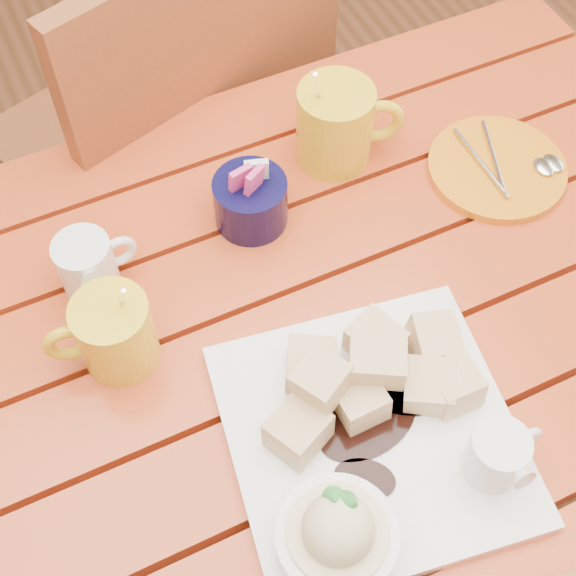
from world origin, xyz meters
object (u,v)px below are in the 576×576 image
dessert_plate (371,448)px  orange_saucer (498,168)px  table (293,380)px  coffee_mug_right (337,124)px  chair_far (178,141)px  coffee_mug_left (113,333)px

dessert_plate → orange_saucer: size_ratio=1.86×
table → orange_saucer: (0.34, 0.11, 0.11)m
coffee_mug_right → chair_far: 0.43m
table → orange_saucer: orange_saucer is taller
dessert_plate → coffee_mug_right: (0.16, 0.39, 0.02)m
coffee_mug_left → coffee_mug_right: coffee_mug_right is taller
dessert_plate → coffee_mug_left: 0.29m
dessert_plate → orange_saucer: bearing=39.0°
table → coffee_mug_left: (-0.18, 0.06, 0.16)m
dessert_plate → chair_far: size_ratio=0.34×
table → orange_saucer: 0.38m
chair_far → coffee_mug_right: bearing=95.0°
chair_far → table: bearing=68.2°
table → chair_far: size_ratio=1.24×
table → coffee_mug_left: bearing=161.4°
dessert_plate → coffee_mug_left: coffee_mug_left is taller
chair_far → coffee_mug_left: bearing=47.3°
table → chair_far: (0.04, 0.53, -0.10)m
dessert_plate → coffee_mug_right: bearing=67.4°
coffee_mug_left → coffee_mug_right: size_ratio=0.86×
orange_saucer → chair_far: size_ratio=0.18×
table → chair_far: bearing=85.6°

